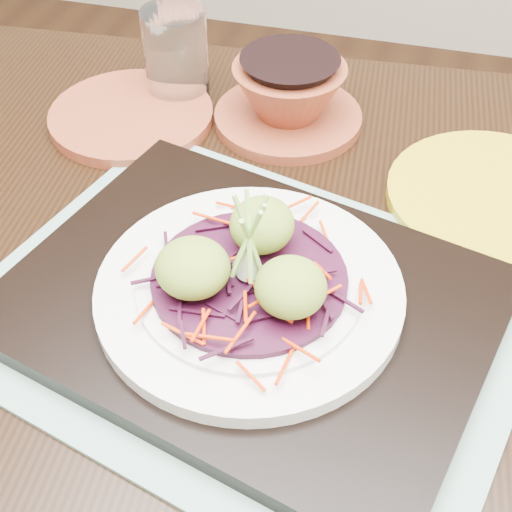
% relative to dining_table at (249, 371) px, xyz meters
% --- Properties ---
extents(dining_table, '(1.33, 0.94, 0.79)m').
position_rel_dining_table_xyz_m(dining_table, '(0.00, 0.00, 0.00)').
color(dining_table, black).
rests_on(dining_table, ground).
extents(placemat, '(0.51, 0.44, 0.00)m').
position_rel_dining_table_xyz_m(placemat, '(0.01, -0.02, 0.11)').
color(placemat, gray).
rests_on(placemat, dining_table).
extents(serving_tray, '(0.44, 0.37, 0.02)m').
position_rel_dining_table_xyz_m(serving_tray, '(0.01, -0.02, 0.12)').
color(serving_tray, black).
rests_on(serving_tray, placemat).
extents(white_plate, '(0.25, 0.25, 0.02)m').
position_rel_dining_table_xyz_m(white_plate, '(0.01, -0.02, 0.13)').
color(white_plate, silver).
rests_on(white_plate, serving_tray).
extents(cabbage_bed, '(0.16, 0.16, 0.01)m').
position_rel_dining_table_xyz_m(cabbage_bed, '(0.01, -0.02, 0.15)').
color(cabbage_bed, '#340A1E').
rests_on(cabbage_bed, white_plate).
extents(carrot_julienne, '(0.19, 0.19, 0.01)m').
position_rel_dining_table_xyz_m(carrot_julienne, '(0.01, -0.02, 0.15)').
color(carrot_julienne, red).
rests_on(carrot_julienne, cabbage_bed).
extents(guacamole_scoops, '(0.14, 0.12, 0.04)m').
position_rel_dining_table_xyz_m(guacamole_scoops, '(0.01, -0.02, 0.17)').
color(guacamole_scoops, olive).
rests_on(guacamole_scoops, cabbage_bed).
extents(scallion_garnish, '(0.06, 0.06, 0.09)m').
position_rel_dining_table_xyz_m(scallion_garnish, '(0.01, -0.02, 0.19)').
color(scallion_garnish, '#84BC4B').
rests_on(scallion_garnish, cabbage_bed).
extents(terracotta_side_plate, '(0.22, 0.22, 0.01)m').
position_rel_dining_table_xyz_m(terracotta_side_plate, '(-0.20, 0.22, 0.11)').
color(terracotta_side_plate, maroon).
rests_on(terracotta_side_plate, dining_table).
extents(water_glass, '(0.09, 0.09, 0.10)m').
position_rel_dining_table_xyz_m(water_glass, '(-0.16, 0.29, 0.16)').
color(water_glass, white).
rests_on(water_glass, dining_table).
extents(terracotta_bowl_set, '(0.19, 0.19, 0.07)m').
position_rel_dining_table_xyz_m(terracotta_bowl_set, '(-0.03, 0.27, 0.14)').
color(terracotta_bowl_set, maroon).
rests_on(terracotta_bowl_set, dining_table).
extents(yellow_plate, '(0.28, 0.28, 0.01)m').
position_rel_dining_table_xyz_m(yellow_plate, '(0.20, 0.18, 0.11)').
color(yellow_plate, '#A79012').
rests_on(yellow_plate, dining_table).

